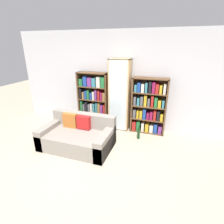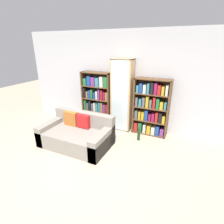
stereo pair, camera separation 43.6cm
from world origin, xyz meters
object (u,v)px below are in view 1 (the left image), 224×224
(display_cabinet, at_px, (120,96))
(couch, at_px, (78,136))
(wine_bottle, at_px, (139,133))
(bookshelf_left, at_px, (94,100))
(bookshelf_right, at_px, (149,107))

(display_cabinet, bearing_deg, couch, -117.14)
(wine_bottle, bearing_deg, bookshelf_left, 161.58)
(couch, relative_size, display_cabinet, 0.84)
(bookshelf_right, height_order, wine_bottle, bookshelf_right)
(couch, height_order, display_cabinet, display_cabinet)
(bookshelf_left, bearing_deg, couch, -83.55)
(bookshelf_left, distance_m, bookshelf_right, 1.63)
(couch, bearing_deg, bookshelf_right, 41.41)
(wine_bottle, bearing_deg, display_cabinet, 144.48)
(couch, height_order, bookshelf_left, bookshelf_left)
(bookshelf_left, bearing_deg, display_cabinet, -1.10)
(display_cabinet, xyz_separation_m, wine_bottle, (0.67, -0.48, -0.83))
(bookshelf_left, relative_size, bookshelf_right, 1.04)
(display_cabinet, distance_m, wine_bottle, 1.17)
(couch, distance_m, bookshelf_right, 2.03)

